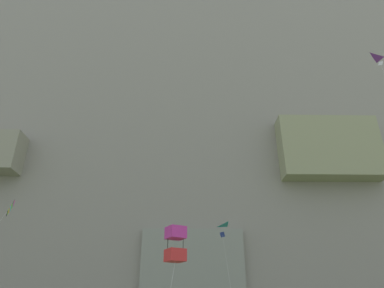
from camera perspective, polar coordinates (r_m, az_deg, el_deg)
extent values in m
cube|color=gray|center=(64.33, -0.13, 2.54)|extent=(180.00, 25.48, 67.70)
cube|color=gray|center=(44.40, 0.10, -18.92)|extent=(12.45, 2.27, 7.52)
cube|color=#949870|center=(51.05, 21.79, -0.68)|extent=(13.66, 3.10, 8.87)
cube|color=#CC3399|center=(19.66, -2.73, -14.53)|extent=(1.27, 1.27, 0.66)
cube|color=red|center=(19.46, -2.81, -18.01)|extent=(1.27, 1.27, 0.66)
cylinder|color=black|center=(19.54, -1.48, -16.28)|extent=(0.03, 0.03, 1.77)
cylinder|color=black|center=(19.56, -4.05, -16.23)|extent=(0.03, 0.03, 1.77)
cylinder|color=black|center=(25.04, -27.89, -9.09)|extent=(1.78, 2.81, 0.02)
cube|color=black|center=(26.38, -28.39, -10.12)|extent=(0.19, 0.27, 0.33)
cube|color=#8CCC33|center=(25.92, -28.26, -9.92)|extent=(0.19, 0.27, 0.33)
cube|color=orange|center=(25.46, -28.12, -9.70)|extent=(0.18, 0.26, 0.33)
cube|color=#38B2D1|center=(25.00, -27.98, -9.48)|extent=(0.20, 0.27, 0.33)
cube|color=#8CCC33|center=(24.54, -27.83, -9.25)|extent=(0.20, 0.27, 0.33)
cube|color=green|center=(24.08, -27.68, -9.01)|extent=(0.19, 0.27, 0.33)
cube|color=#CC3399|center=(23.63, -27.52, -8.76)|extent=(0.18, 0.27, 0.33)
pyramid|color=teal|center=(33.66, 4.08, -14.60)|extent=(1.26, 1.82, 0.34)
cube|color=navy|center=(33.66, 5.08, -14.77)|extent=(0.51, 0.09, 0.55)
cylinder|color=silver|center=(31.72, 6.46, -22.72)|extent=(0.79, 2.84, 9.53)
cube|color=white|center=(46.91, 28.86, 11.66)|extent=(0.47, 0.46, 0.63)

